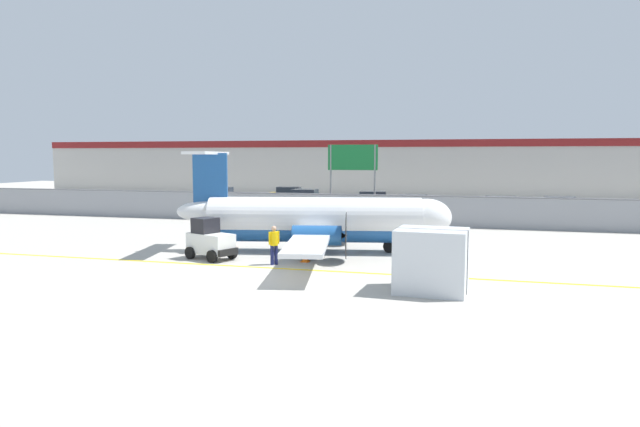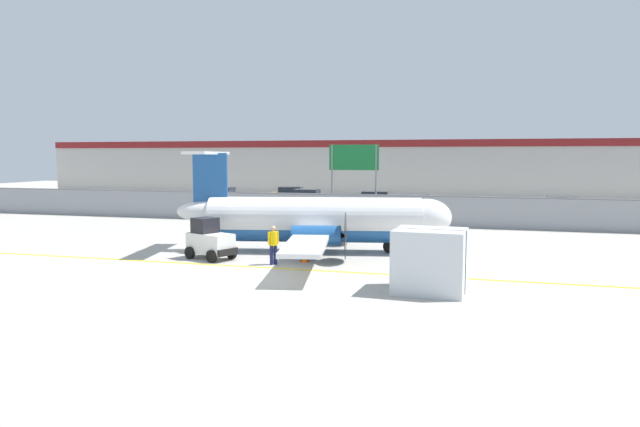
% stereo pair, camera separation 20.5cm
% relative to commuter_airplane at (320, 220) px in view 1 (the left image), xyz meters
% --- Properties ---
extents(ground_plane, '(140.00, 140.00, 0.01)m').
position_rel_commuter_airplane_xyz_m(ground_plane, '(-1.25, -4.47, -1.60)').
color(ground_plane, '#ADA89E').
extents(perimeter_fence, '(98.00, 0.10, 2.10)m').
position_rel_commuter_airplane_xyz_m(perimeter_fence, '(-1.25, 11.53, -0.49)').
color(perimeter_fence, gray).
rests_on(perimeter_fence, ground).
extents(parking_lot_strip, '(98.00, 17.00, 0.12)m').
position_rel_commuter_airplane_xyz_m(parking_lot_strip, '(-1.25, 23.03, -1.54)').
color(parking_lot_strip, '#38383A').
rests_on(parking_lot_strip, ground).
extents(background_building, '(91.00, 8.10, 6.50)m').
position_rel_commuter_airplane_xyz_m(background_building, '(-1.25, 41.52, 1.66)').
color(background_building, beige).
rests_on(background_building, ground).
extents(commuter_airplane, '(13.56, 16.01, 4.92)m').
position_rel_commuter_airplane_xyz_m(commuter_airplane, '(0.00, 0.00, 0.00)').
color(commuter_airplane, white).
rests_on(commuter_airplane, ground).
extents(baggage_tug, '(2.57, 2.08, 1.88)m').
position_rel_commuter_airplane_xyz_m(baggage_tug, '(-4.36, -3.14, -0.75)').
color(baggage_tug, silver).
rests_on(baggage_tug, ground).
extents(ground_crew_worker, '(0.48, 0.49, 1.70)m').
position_rel_commuter_airplane_xyz_m(ground_crew_worker, '(-1.05, -3.72, -0.65)').
color(ground_crew_worker, '#191E4C').
rests_on(ground_crew_worker, ground).
extents(cargo_container, '(2.53, 2.15, 2.20)m').
position_rel_commuter_airplane_xyz_m(cargo_container, '(5.89, -7.00, -0.50)').
color(cargo_container, silver).
rests_on(cargo_container, ground).
extents(traffic_cone_near_left, '(0.36, 0.36, 0.64)m').
position_rel_commuter_airplane_xyz_m(traffic_cone_near_left, '(0.08, -2.75, -1.29)').
color(traffic_cone_near_left, orange).
rests_on(traffic_cone_near_left, ground).
extents(traffic_cone_near_right, '(0.36, 0.36, 0.64)m').
position_rel_commuter_airplane_xyz_m(traffic_cone_near_right, '(-4.73, -1.71, -1.29)').
color(traffic_cone_near_right, orange).
rests_on(traffic_cone_near_right, ground).
extents(traffic_cone_far_left, '(0.36, 0.36, 0.64)m').
position_rel_commuter_airplane_xyz_m(traffic_cone_far_left, '(-4.77, 0.24, -1.29)').
color(traffic_cone_far_left, orange).
rests_on(traffic_cone_far_left, ground).
extents(parked_car_0, '(4.24, 2.09, 1.58)m').
position_rel_commuter_airplane_xyz_m(parked_car_0, '(-16.45, 23.78, -0.71)').
color(parked_car_0, gray).
rests_on(parked_car_0, parking_lot_strip).
extents(parked_car_1, '(4.35, 2.34, 1.58)m').
position_rel_commuter_airplane_xyz_m(parked_car_1, '(-9.96, 26.08, -0.71)').
color(parked_car_1, '#B28C19').
rests_on(parked_car_1, parking_lot_strip).
extents(parked_car_2, '(4.22, 2.04, 1.58)m').
position_rel_commuter_airplane_xyz_m(parked_car_2, '(-7.31, 22.54, -0.71)').
color(parked_car_2, '#19662D').
rests_on(parked_car_2, parking_lot_strip).
extents(parked_car_3, '(4.35, 2.33, 1.58)m').
position_rel_commuter_airplane_xyz_m(parked_car_3, '(-0.84, 21.27, -0.71)').
color(parked_car_3, black).
rests_on(parked_car_3, parking_lot_strip).
extents(parked_car_4, '(4.34, 2.31, 1.58)m').
position_rel_commuter_airplane_xyz_m(parked_car_4, '(2.53, 17.82, -0.71)').
color(parked_car_4, red).
rests_on(parked_car_4, parking_lot_strip).
extents(parked_car_5, '(4.36, 2.36, 1.58)m').
position_rel_commuter_airplane_xyz_m(parked_car_5, '(9.26, 17.54, -0.71)').
color(parked_car_5, navy).
rests_on(parked_car_5, parking_lot_strip).
extents(parked_car_6, '(4.34, 2.31, 1.58)m').
position_rel_commuter_airplane_xyz_m(parked_car_6, '(13.38, 18.42, -0.71)').
color(parked_car_6, slate).
rests_on(parked_car_6, parking_lot_strip).
extents(highway_sign, '(3.60, 0.14, 5.50)m').
position_rel_commuter_airplane_xyz_m(highway_sign, '(-1.05, 13.05, 2.54)').
color(highway_sign, slate).
rests_on(highway_sign, ground).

